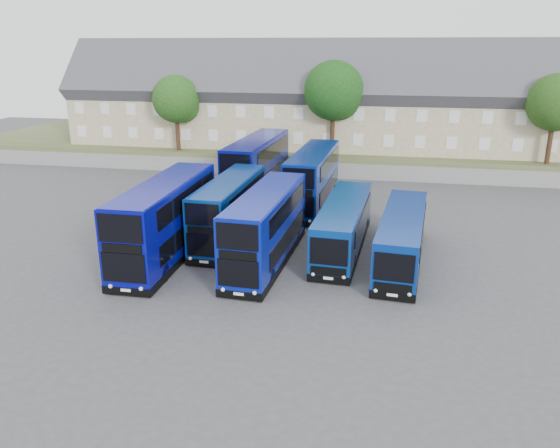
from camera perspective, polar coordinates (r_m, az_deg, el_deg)
The scene contains 14 objects.
ground at distance 32.04m, azimuth -3.05°, elevation -4.80°, with size 120.00×120.00×0.00m, color #434348.
retaining_wall at distance 54.36m, azimuth 3.11°, elevation 5.71°, with size 70.00×0.40×1.50m, color slate.
earth_bank at distance 64.03m, azimuth 4.39°, elevation 7.83°, with size 80.00×20.00×2.00m, color #4B542F.
terrace_row at distance 59.31m, azimuth 4.05°, elevation 12.47°, with size 54.00×10.40×11.20m.
dd_front_left at distance 33.89m, azimuth -11.84°, elevation 0.28°, with size 2.82×11.80×4.68m.
dd_front_mid at distance 36.39m, azimuth -5.29°, elevation 1.36°, with size 2.63×10.36×4.09m.
dd_front_right at distance 32.34m, azimuth -1.45°, elevation -0.52°, with size 3.04×11.02×4.33m.
dd_rear_left at distance 47.70m, azimuth -2.40°, elevation 5.95°, with size 3.38×12.28×4.83m.
dd_rear_right at distance 43.95m, azimuth 3.43°, elevation 4.65°, with size 3.10×11.45×4.51m.
coach_east_a at distance 34.85m, azimuth 6.63°, elevation -0.28°, with size 3.02×11.52×3.12m.
coach_east_b at distance 33.32m, azimuth 12.59°, elevation -1.54°, with size 3.33×11.39×3.07m.
tree_west at distance 57.95m, azimuth -10.65°, elevation 12.53°, with size 4.80×4.80×7.65m.
tree_mid at distance 54.58m, azimuth 5.78°, elevation 13.48°, with size 5.76×5.76×9.18m.
tree_east at distance 55.89m, azimuth 26.96°, elevation 11.05°, with size 5.12×5.12×8.16m.
Camera 1 is at (7.34, -28.55, 12.54)m, focal length 35.00 mm.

